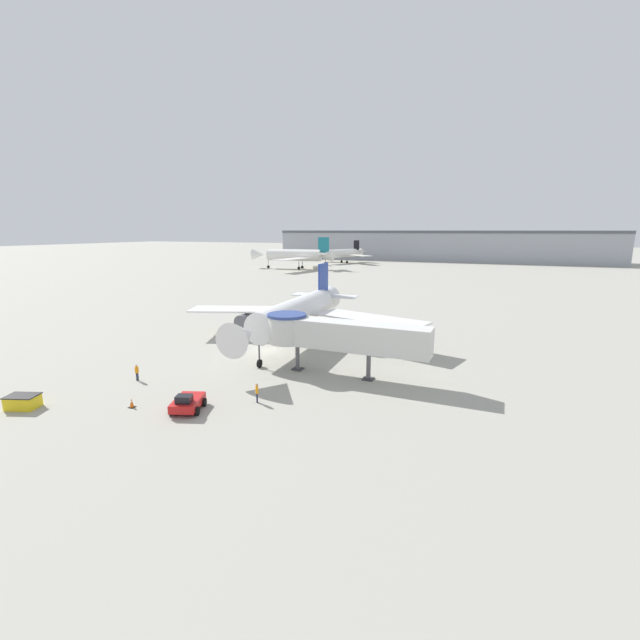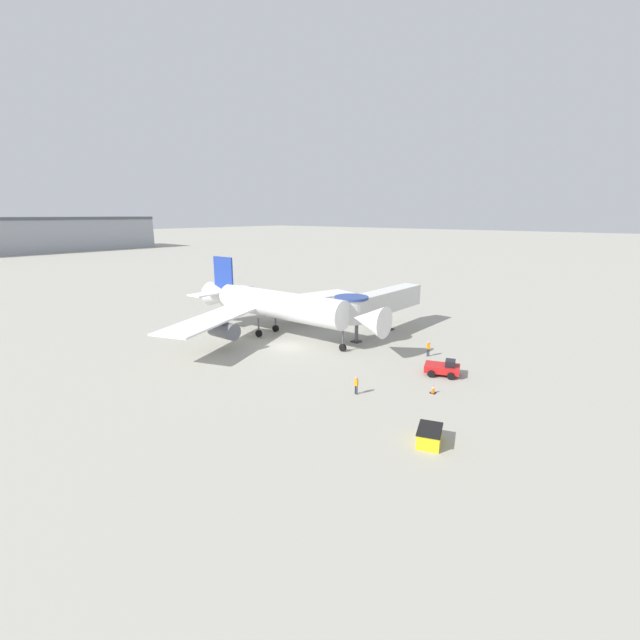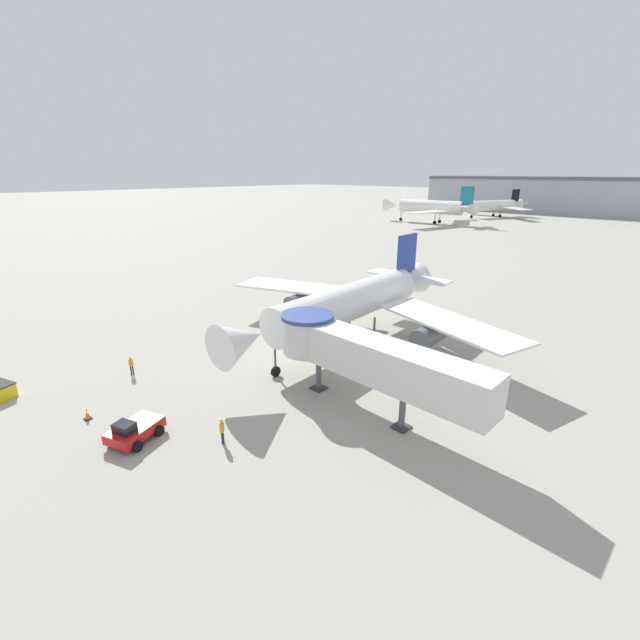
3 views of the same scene
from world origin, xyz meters
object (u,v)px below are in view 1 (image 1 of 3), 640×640
(pushback_tug_red, at_px, (187,403))
(ground_crew_wing_walker, at_px, (257,391))
(jet_bridge, at_px, (333,334))
(traffic_cone_apron_front, at_px, (132,403))
(service_container_yellow, at_px, (23,402))
(main_airplane, at_px, (297,313))
(traffic_cone_starboard_wing, at_px, (397,354))
(ground_crew_marshaller, at_px, (137,371))
(background_jet_black_tail, at_px, (342,253))
(background_jet_teal_tail, at_px, (296,255))

(pushback_tug_red, bearing_deg, ground_crew_wing_walker, 19.98)
(jet_bridge, xyz_separation_m, traffic_cone_apron_front, (-12.55, -14.30, -3.89))
(jet_bridge, distance_m, service_container_yellow, 27.68)
(service_container_yellow, bearing_deg, main_airplane, 66.08)
(traffic_cone_starboard_wing, xyz_separation_m, ground_crew_marshaller, (-21.82, -18.06, 0.64))
(main_airplane, height_order, pushback_tug_red, main_airplane)
(service_container_yellow, height_order, ground_crew_marshaller, ground_crew_marshaller)
(service_container_yellow, relative_size, ground_crew_marshaller, 1.76)
(main_airplane, xyz_separation_m, traffic_cone_starboard_wing, (13.28, -0.61, -3.82))
(main_airplane, xyz_separation_m, ground_crew_marshaller, (-8.54, -18.67, -3.18))
(ground_crew_marshaller, bearing_deg, main_airplane, -24.98)
(jet_bridge, xyz_separation_m, pushback_tug_red, (-7.77, -13.05, -3.56))
(pushback_tug_red, xyz_separation_m, service_container_yellow, (-13.01, -4.87, -0.15))
(traffic_cone_apron_front, distance_m, ground_crew_marshaller, 6.92)
(pushback_tug_red, xyz_separation_m, traffic_cone_apron_front, (-4.78, -1.25, -0.32))
(traffic_cone_apron_front, distance_m, ground_crew_wing_walker, 10.42)
(service_container_yellow, xyz_separation_m, traffic_cone_apron_front, (8.22, 3.62, -0.18))
(traffic_cone_starboard_wing, height_order, background_jet_black_tail, background_jet_black_tail)
(background_jet_teal_tail, bearing_deg, jet_bridge, 21.59)
(service_container_yellow, xyz_separation_m, ground_crew_wing_walker, (17.37, 8.57, 0.43))
(main_airplane, distance_m, traffic_cone_apron_front, 24.43)
(main_airplane, xyz_separation_m, service_container_yellow, (-12.17, -27.43, -3.55))
(pushback_tug_red, height_order, background_jet_black_tail, background_jet_black_tail)
(jet_bridge, bearing_deg, background_jet_teal_tail, 118.32)
(jet_bridge, distance_m, background_jet_black_tail, 151.07)
(service_container_yellow, height_order, traffic_cone_starboard_wing, service_container_yellow)
(main_airplane, height_order, jet_bridge, main_airplane)
(ground_crew_marshaller, xyz_separation_m, background_jet_teal_tail, (-39.86, 117.78, 4.28))
(ground_crew_marshaller, xyz_separation_m, ground_crew_wing_walker, (13.74, -0.18, 0.06))
(main_airplane, relative_size, ground_crew_marshaller, 20.45)
(ground_crew_marshaller, bearing_deg, jet_bridge, -62.32)
(main_airplane, distance_m, ground_crew_wing_walker, 19.81)
(service_container_yellow, distance_m, background_jet_black_tail, 163.07)
(main_airplane, distance_m, traffic_cone_starboard_wing, 13.83)
(traffic_cone_starboard_wing, xyz_separation_m, ground_crew_wing_walker, (-8.07, -18.25, 0.70))
(service_container_yellow, height_order, background_jet_teal_tail, background_jet_teal_tail)
(pushback_tug_red, height_order, ground_crew_wing_walker, ground_crew_wing_walker)
(ground_crew_wing_walker, xyz_separation_m, background_jet_teal_tail, (-53.61, 117.97, 4.22))
(pushback_tug_red, xyz_separation_m, background_jet_black_tail, (-42.75, 155.42, 3.67))
(jet_bridge, xyz_separation_m, background_jet_teal_tail, (-57.01, 108.63, 0.94))
(traffic_cone_starboard_wing, bearing_deg, service_container_yellow, -133.49)
(traffic_cone_apron_front, relative_size, traffic_cone_starboard_wing, 1.27)
(main_airplane, xyz_separation_m, jet_bridge, (8.61, -9.52, 0.16))
(traffic_cone_starboard_wing, bearing_deg, background_jet_teal_tail, 121.74)
(background_jet_teal_tail, bearing_deg, pushback_tug_red, 15.93)
(pushback_tug_red, relative_size, background_jet_teal_tail, 0.10)
(traffic_cone_apron_front, distance_m, traffic_cone_starboard_wing, 28.90)
(main_airplane, bearing_deg, ground_crew_marshaller, -117.12)
(jet_bridge, bearing_deg, traffic_cone_apron_front, -130.65)
(traffic_cone_apron_front, height_order, ground_crew_wing_walker, ground_crew_wing_walker)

